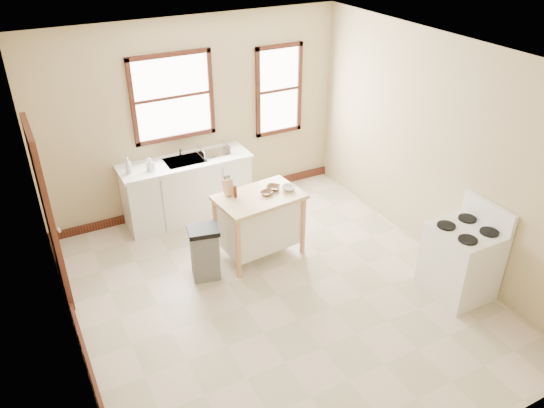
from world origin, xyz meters
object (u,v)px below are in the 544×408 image
at_px(bowl_c, 289,188).
at_px(trash_bin, 205,253).
at_px(soap_bottle_a, 128,165).
at_px(bowl_a, 267,193).
at_px(knife_block, 228,188).
at_px(gas_stove, 463,252).
at_px(dish_rack, 214,151).
at_px(kitchen_island, 260,225).
at_px(bowl_b, 273,188).
at_px(pepper_grinder, 235,192).
at_px(soap_bottle_b, 150,164).

distance_m(bowl_c, trash_bin, 1.34).
height_order(soap_bottle_a, bowl_a, soap_bottle_a).
distance_m(knife_block, gas_stove, 2.89).
distance_m(dish_rack, kitchen_island, 1.44).
xyz_separation_m(bowl_a, bowl_b, (0.14, 0.08, 0.00)).
bearing_deg(bowl_b, knife_block, 166.67).
height_order(bowl_a, gas_stove, gas_stove).
relative_size(pepper_grinder, gas_stove, 0.13).
xyz_separation_m(dish_rack, bowl_c, (0.45, -1.38, -0.07)).
height_order(soap_bottle_a, bowl_c, soap_bottle_a).
height_order(knife_block, pepper_grinder, knife_block).
bearing_deg(kitchen_island, bowl_a, -14.27).
xyz_separation_m(knife_block, pepper_grinder, (0.05, -0.09, -0.02)).
bearing_deg(kitchen_island, dish_rack, 86.90).
bearing_deg(trash_bin, soap_bottle_b, 110.30).
xyz_separation_m(kitchen_island, bowl_a, (0.10, -0.02, 0.46)).
relative_size(kitchen_island, bowl_c, 6.09).
relative_size(knife_block, pepper_grinder, 1.33).
height_order(dish_rack, bowl_b, dish_rack).
relative_size(bowl_a, bowl_b, 0.85).
distance_m(soap_bottle_a, soap_bottle_b, 0.28).
xyz_separation_m(soap_bottle_a, trash_bin, (0.47, -1.44, -0.68)).
height_order(soap_bottle_b, trash_bin, soap_bottle_b).
relative_size(knife_block, bowl_a, 1.31).
bearing_deg(knife_block, pepper_grinder, -68.02).
xyz_separation_m(dish_rack, bowl_b, (0.29, -1.26, -0.08)).
distance_m(soap_bottle_b, bowl_c, 1.92).
distance_m(soap_bottle_a, trash_bin, 1.66).
bearing_deg(soap_bottle_b, knife_block, -78.02).
bearing_deg(trash_bin, bowl_c, 16.62).
distance_m(kitchen_island, bowl_b, 0.52).
bearing_deg(bowl_c, soap_bottle_b, 137.51).
relative_size(soap_bottle_b, bowl_c, 1.02).
bearing_deg(dish_rack, soap_bottle_a, 164.81).
xyz_separation_m(knife_block, bowl_a, (0.42, -0.22, -0.08)).
relative_size(soap_bottle_b, knife_block, 0.90).
relative_size(soap_bottle_a, pepper_grinder, 1.46).
distance_m(bowl_b, trash_bin, 1.20).
height_order(pepper_grinder, bowl_c, pepper_grinder).
relative_size(soap_bottle_b, gas_stove, 0.16).
bearing_deg(bowl_c, soap_bottle_a, 141.42).
height_order(knife_block, trash_bin, knife_block).
relative_size(knife_block, bowl_c, 1.14).
distance_m(bowl_a, bowl_b, 0.16).
xyz_separation_m(soap_bottle_a, pepper_grinder, (1.01, -1.19, -0.08)).
bearing_deg(bowl_c, kitchen_island, 173.84).
distance_m(pepper_grinder, bowl_a, 0.40).
bearing_deg(trash_bin, pepper_grinder, 36.51).
distance_m(soap_bottle_a, bowl_b, 1.97).
distance_m(kitchen_island, gas_stove, 2.49).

